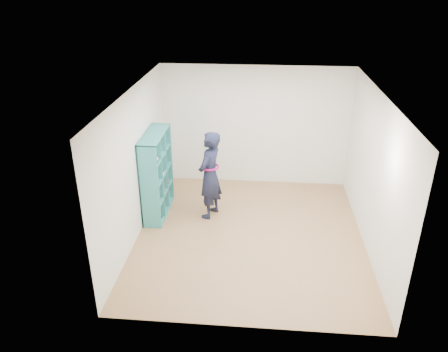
{
  "coord_description": "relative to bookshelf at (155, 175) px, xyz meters",
  "views": [
    {
      "loc": [
        0.14,
        -6.67,
        4.32
      ],
      "look_at": [
        -0.49,
        0.3,
        1.02
      ],
      "focal_mm": 35.0,
      "sensor_mm": 36.0,
      "label": 1
    }
  ],
  "objects": [
    {
      "name": "bookshelf",
      "position": [
        0.0,
        0.0,
        0.0
      ],
      "size": [
        0.36,
        1.23,
        1.64
      ],
      "color": "teal",
      "rests_on": "floor"
    },
    {
      "name": "person",
      "position": [
        1.05,
        -0.02,
        0.06
      ],
      "size": [
        0.59,
        0.72,
        1.71
      ],
      "rotation": [
        0.0,
        0.0,
        -1.91
      ],
      "color": "black",
      "rests_on": "floor"
    },
    {
      "name": "smartphone",
      "position": [
        0.94,
        0.12,
        0.17
      ],
      "size": [
        0.01,
        0.09,
        0.13
      ],
      "rotation": [
        0.29,
        0.0,
        -0.05
      ],
      "color": "silver",
      "rests_on": "person"
    },
    {
      "name": "ceiling",
      "position": [
        1.84,
        -0.67,
        1.8
      ],
      "size": [
        4.5,
        4.5,
        0.0
      ],
      "primitive_type": "plane",
      "color": "white",
      "rests_on": "wall_back"
    },
    {
      "name": "wall_front",
      "position": [
        1.84,
        -2.92,
        0.5
      ],
      "size": [
        4.0,
        0.02,
        2.6
      ],
      "primitive_type": "cube",
      "color": "silver",
      "rests_on": "floor"
    },
    {
      "name": "floor",
      "position": [
        1.84,
        -0.67,
        -0.8
      ],
      "size": [
        4.5,
        4.5,
        0.0
      ],
      "primitive_type": "plane",
      "color": "olive",
      "rests_on": "ground"
    },
    {
      "name": "wall_left",
      "position": [
        -0.16,
        -0.67,
        0.5
      ],
      "size": [
        0.02,
        4.5,
        2.6
      ],
      "primitive_type": "cube",
      "color": "silver",
      "rests_on": "floor"
    },
    {
      "name": "wall_right",
      "position": [
        3.84,
        -0.67,
        0.5
      ],
      "size": [
        0.02,
        4.5,
        2.6
      ],
      "primitive_type": "cube",
      "color": "silver",
      "rests_on": "floor"
    },
    {
      "name": "wall_back",
      "position": [
        1.84,
        1.58,
        0.5
      ],
      "size": [
        4.0,
        0.02,
        2.6
      ],
      "primitive_type": "cube",
      "color": "silver",
      "rests_on": "floor"
    }
  ]
}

